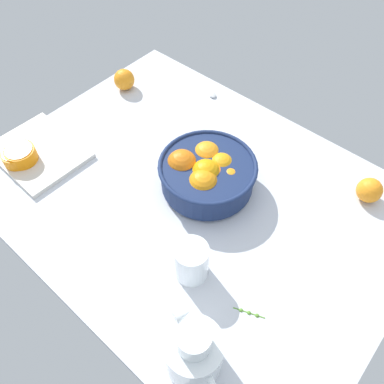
{
  "coord_description": "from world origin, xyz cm",
  "views": [
    {
      "loc": [
        42.56,
        -49.03,
        84.67
      ],
      "look_at": [
        3.2,
        -3.89,
        6.84
      ],
      "focal_mm": 36.44,
      "sensor_mm": 36.0,
      "label": 1
    }
  ],
  "objects_px": {
    "orange_half_0": "(21,155)",
    "orange_half_1": "(16,157)",
    "juice_pitcher": "(194,354)",
    "loose_orange_0": "(124,80)",
    "spoon": "(209,90)",
    "cutting_board": "(39,152)",
    "loose_orange_1": "(369,190)",
    "juice_glass": "(191,263)",
    "fruit_bowl": "(207,173)"
  },
  "relations": [
    {
      "from": "loose_orange_0",
      "to": "loose_orange_1",
      "type": "xyz_separation_m",
      "value": [
        0.84,
        0.1,
        -0.0
      ]
    },
    {
      "from": "fruit_bowl",
      "to": "orange_half_1",
      "type": "relative_size",
      "value": 3.34
    },
    {
      "from": "fruit_bowl",
      "to": "orange_half_1",
      "type": "xyz_separation_m",
      "value": [
        -0.46,
        -0.29,
        -0.02
      ]
    },
    {
      "from": "orange_half_0",
      "to": "loose_orange_1",
      "type": "distance_m",
      "value": 0.96
    },
    {
      "from": "juice_pitcher",
      "to": "orange_half_1",
      "type": "relative_size",
      "value": 2.3
    },
    {
      "from": "juice_pitcher",
      "to": "loose_orange_0",
      "type": "bearing_deg",
      "value": 145.71
    },
    {
      "from": "loose_orange_0",
      "to": "spoon",
      "type": "height_order",
      "value": "loose_orange_0"
    },
    {
      "from": "juice_pitcher",
      "to": "juice_glass",
      "type": "xyz_separation_m",
      "value": [
        -0.14,
        0.15,
        -0.02
      ]
    },
    {
      "from": "juice_glass",
      "to": "orange_half_1",
      "type": "bearing_deg",
      "value": -173.28
    },
    {
      "from": "fruit_bowl",
      "to": "spoon",
      "type": "relative_size",
      "value": 1.91
    },
    {
      "from": "orange_half_0",
      "to": "loose_orange_1",
      "type": "height_order",
      "value": "loose_orange_1"
    },
    {
      "from": "orange_half_0",
      "to": "spoon",
      "type": "distance_m",
      "value": 0.64
    },
    {
      "from": "cutting_board",
      "to": "loose_orange_1",
      "type": "relative_size",
      "value": 3.98
    },
    {
      "from": "fruit_bowl",
      "to": "spoon",
      "type": "bearing_deg",
      "value": 128.63
    },
    {
      "from": "loose_orange_0",
      "to": "spoon",
      "type": "relative_size",
      "value": 0.51
    },
    {
      "from": "juice_glass",
      "to": "spoon",
      "type": "xyz_separation_m",
      "value": [
        -0.4,
        0.55,
        -0.04
      ]
    },
    {
      "from": "fruit_bowl",
      "to": "juice_pitcher",
      "type": "distance_m",
      "value": 0.47
    },
    {
      "from": "cutting_board",
      "to": "orange_half_1",
      "type": "relative_size",
      "value": 3.4
    },
    {
      "from": "juice_pitcher",
      "to": "fruit_bowl",
      "type": "bearing_deg",
      "value": 126.72
    },
    {
      "from": "juice_glass",
      "to": "spoon",
      "type": "height_order",
      "value": "juice_glass"
    },
    {
      "from": "juice_glass",
      "to": "spoon",
      "type": "relative_size",
      "value": 0.77
    },
    {
      "from": "juice_pitcher",
      "to": "loose_orange_0",
      "type": "xyz_separation_m",
      "value": [
        -0.76,
        0.52,
        -0.03
      ]
    },
    {
      "from": "orange_half_0",
      "to": "loose_orange_0",
      "type": "bearing_deg",
      "value": 94.71
    },
    {
      "from": "cutting_board",
      "to": "spoon",
      "type": "height_order",
      "value": "cutting_board"
    },
    {
      "from": "juice_pitcher",
      "to": "juice_glass",
      "type": "relative_size",
      "value": 1.72
    },
    {
      "from": "orange_half_0",
      "to": "orange_half_1",
      "type": "relative_size",
      "value": 1.09
    },
    {
      "from": "cutting_board",
      "to": "spoon",
      "type": "distance_m",
      "value": 0.59
    },
    {
      "from": "loose_orange_1",
      "to": "loose_orange_0",
      "type": "bearing_deg",
      "value": -173.02
    },
    {
      "from": "orange_half_0",
      "to": "orange_half_1",
      "type": "bearing_deg",
      "value": -115.67
    },
    {
      "from": "juice_pitcher",
      "to": "spoon",
      "type": "xyz_separation_m",
      "value": [
        -0.54,
        0.7,
        -0.06
      ]
    },
    {
      "from": "fruit_bowl",
      "to": "juice_glass",
      "type": "height_order",
      "value": "fruit_bowl"
    },
    {
      "from": "juice_pitcher",
      "to": "loose_orange_1",
      "type": "distance_m",
      "value": 0.63
    },
    {
      "from": "orange_half_1",
      "to": "loose_orange_0",
      "type": "relative_size",
      "value": 1.12
    },
    {
      "from": "loose_orange_1",
      "to": "spoon",
      "type": "distance_m",
      "value": 0.62
    },
    {
      "from": "juice_pitcher",
      "to": "cutting_board",
      "type": "relative_size",
      "value": 0.68
    },
    {
      "from": "fruit_bowl",
      "to": "orange_half_1",
      "type": "height_order",
      "value": "fruit_bowl"
    },
    {
      "from": "orange_half_1",
      "to": "spoon",
      "type": "relative_size",
      "value": 0.57
    },
    {
      "from": "orange_half_0",
      "to": "juice_pitcher",
      "type": "bearing_deg",
      "value": -7.11
    },
    {
      "from": "cutting_board",
      "to": "spoon",
      "type": "xyz_separation_m",
      "value": [
        0.19,
        0.56,
        -0.0
      ]
    },
    {
      "from": "juice_pitcher",
      "to": "orange_half_1",
      "type": "height_order",
      "value": "juice_pitcher"
    },
    {
      "from": "fruit_bowl",
      "to": "juice_glass",
      "type": "relative_size",
      "value": 2.5
    },
    {
      "from": "fruit_bowl",
      "to": "cutting_board",
      "type": "height_order",
      "value": "fruit_bowl"
    },
    {
      "from": "juice_pitcher",
      "to": "cutting_board",
      "type": "height_order",
      "value": "juice_pitcher"
    },
    {
      "from": "juice_pitcher",
      "to": "cutting_board",
      "type": "xyz_separation_m",
      "value": [
        -0.73,
        0.14,
        -0.05
      ]
    },
    {
      "from": "juice_glass",
      "to": "loose_orange_0",
      "type": "xyz_separation_m",
      "value": [
        -0.63,
        0.37,
        -0.01
      ]
    },
    {
      "from": "juice_pitcher",
      "to": "cutting_board",
      "type": "bearing_deg",
      "value": 169.13
    },
    {
      "from": "loose_orange_0",
      "to": "spoon",
      "type": "bearing_deg",
      "value": 38.3
    },
    {
      "from": "cutting_board",
      "to": "orange_half_1",
      "type": "distance_m",
      "value": 0.07
    },
    {
      "from": "loose_orange_1",
      "to": "spoon",
      "type": "height_order",
      "value": "loose_orange_1"
    },
    {
      "from": "cutting_board",
      "to": "spoon",
      "type": "bearing_deg",
      "value": 71.31
    }
  ]
}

